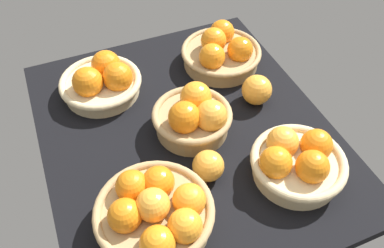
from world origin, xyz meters
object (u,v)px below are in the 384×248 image
basket_near_right (155,213)px  basket_far_right (297,161)px  basket_center (193,116)px  loose_orange_back_gap (257,90)px  basket_far_left (221,52)px  loose_orange_front_gap (208,166)px  basket_near_left (102,81)px

basket_near_right → basket_far_right: basket_near_right is taller
basket_center → basket_near_right: bearing=-38.5°
loose_orange_back_gap → basket_near_right: bearing=-55.9°
basket_far_left → basket_far_right: basket_far_left is taller
basket_near_right → loose_orange_front_gap: basket_near_right is taller
basket_center → loose_orange_back_gap: bearing=99.1°
basket_near_left → basket_far_left: bearing=88.0°
loose_orange_front_gap → loose_orange_back_gap: bearing=128.7°
basket_near_right → basket_near_left: (-45.10, -0.14, -1.07)cm
loose_orange_front_gap → basket_near_left: bearing=-157.7°
basket_near_right → loose_orange_front_gap: size_ratio=3.36×
basket_near_right → loose_orange_back_gap: 45.35cm
basket_near_right → basket_far_right: 34.28cm
basket_far_right → basket_center: bearing=-142.7°
basket_far_left → basket_near_left: basket_far_left is taller
basket_far_right → basket_near_right: bearing=-89.1°
basket_near_right → basket_center: 28.44cm
basket_far_left → basket_center: bearing=-39.7°
basket_far_left → basket_far_right: size_ratio=1.08×
basket_far_left → basket_far_right: (43.35, -1.38, 0.12)cm
loose_orange_back_gap → basket_center: bearing=-80.9°
basket_near_right → basket_near_left: 45.11cm
loose_orange_back_gap → basket_far_right: bearing=-7.4°
basket_center → basket_far_right: bearing=37.3°
basket_center → loose_orange_front_gap: 14.94cm
basket_near_left → loose_orange_front_gap: basket_near_left is taller
loose_orange_back_gap → basket_far_left: bearing=-174.2°
basket_near_right → basket_far_right: size_ratio=1.13×
basket_near_left → basket_center: bearing=38.0°
basket_near_right → basket_near_left: bearing=-179.8°
basket_near_left → basket_center: (22.83, 17.83, 1.16)cm
basket_far_left → loose_orange_front_gap: 41.63cm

